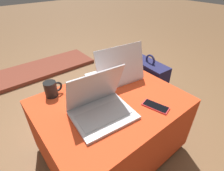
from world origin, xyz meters
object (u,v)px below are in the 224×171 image
Objects in this scene: laptop_near at (100,106)px; cell_phone at (156,106)px; coffee_mug at (51,89)px; backpack at (147,87)px; laptop_far at (116,73)px.

cell_phone is (0.28, -0.16, -0.05)m from laptop_near.
cell_phone is 0.64m from coffee_mug.
coffee_mug is at bearing -64.66° from cell_phone.
backpack is 4.82× the size of coffee_mug.
laptop_far is 0.70× the size of backpack.
coffee_mug is (-0.14, 0.32, -0.00)m from laptop_near.
backpack is at bearing 23.67° from laptop_near.
laptop_near is 0.62× the size of backpack.
laptop_far is 0.44m from coffee_mug.
laptop_near is 0.36m from laptop_far.
cell_phone is at bearing -23.86° from laptop_near.
backpack is at bearing -172.30° from laptop_far.
laptop_far is at bearing 42.59° from laptop_near.
laptop_near is at bearing -66.25° from coffee_mug.
laptop_near is 2.11× the size of cell_phone.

